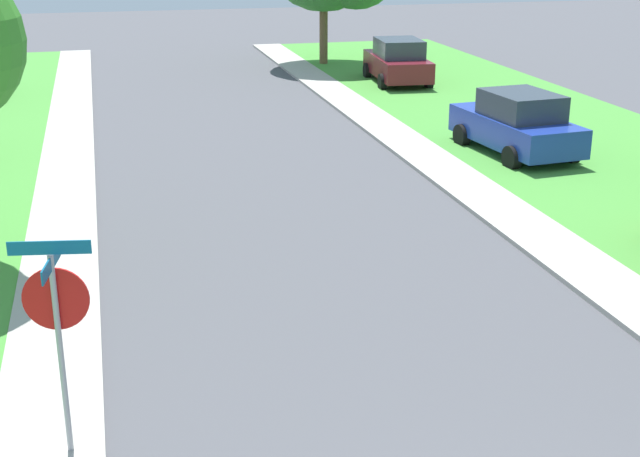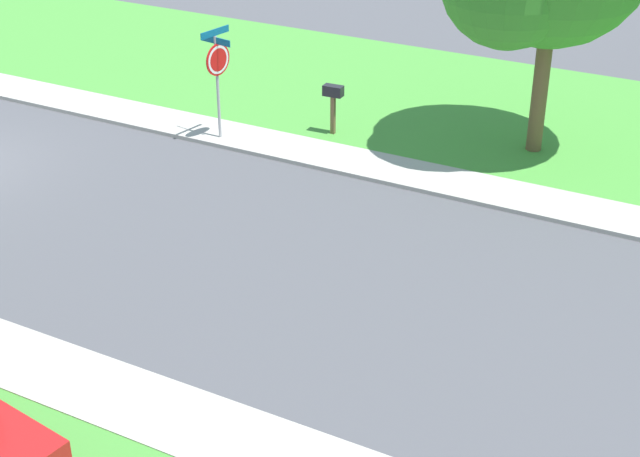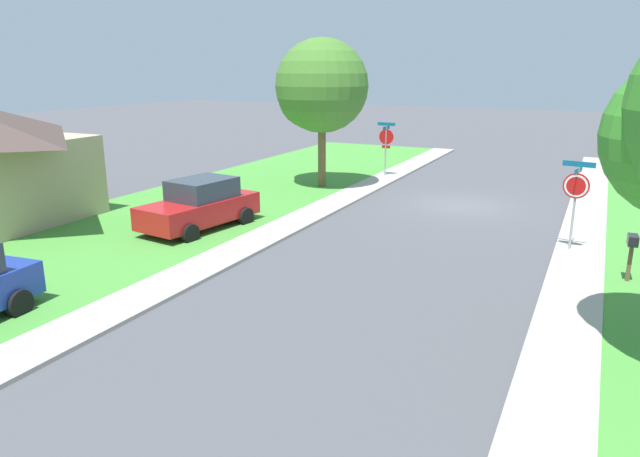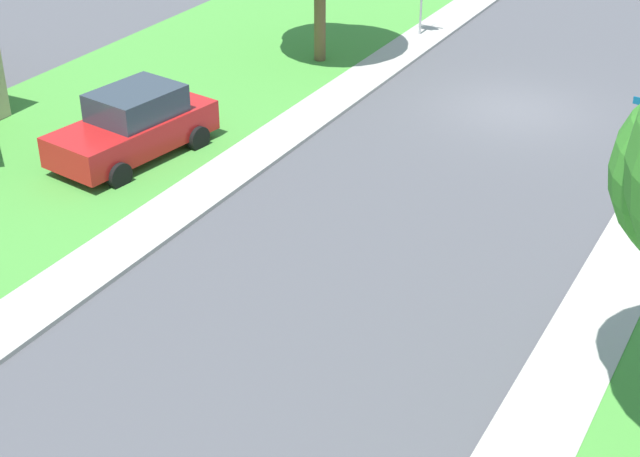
% 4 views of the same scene
% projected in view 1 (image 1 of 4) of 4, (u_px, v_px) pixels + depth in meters
% --- Properties ---
extents(sidewalk_east, '(1.40, 56.00, 0.10)m').
position_uv_depth(sidewalk_east, '(506.00, 212.00, 19.38)').
color(sidewalk_east, '#ADA89E').
rests_on(sidewalk_east, ground).
extents(sidewalk_west, '(1.40, 56.00, 0.10)m').
position_uv_depth(sidewalk_west, '(61.00, 249.00, 17.23)').
color(sidewalk_west, '#ADA89E').
rests_on(sidewalk_west, ground).
extents(stop_sign_far_corner, '(0.91, 0.91, 2.77)m').
position_uv_depth(stop_sign_far_corner, '(57.00, 313.00, 10.09)').
color(stop_sign_far_corner, '#9E9EA3').
rests_on(stop_sign_far_corner, ground).
extents(car_blue_kerbside_mid, '(2.36, 4.46, 1.76)m').
position_uv_depth(car_blue_kerbside_mid, '(517.00, 124.00, 23.97)').
color(car_blue_kerbside_mid, '#1E389E').
rests_on(car_blue_kerbside_mid, ground).
extents(car_maroon_driveway_right, '(2.30, 4.43, 1.76)m').
position_uv_depth(car_maroon_driveway_right, '(398.00, 62.00, 34.41)').
color(car_maroon_driveway_right, maroon).
rests_on(car_maroon_driveway_right, ground).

